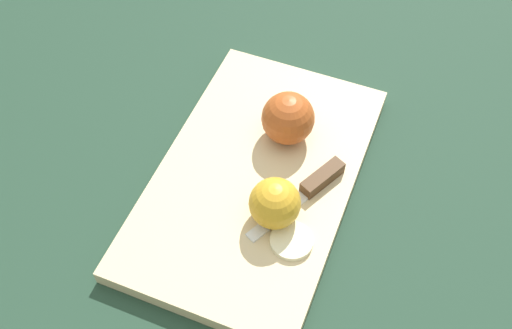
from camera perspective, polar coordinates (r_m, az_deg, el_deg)
name	(u,v)px	position (r m, az deg, el deg)	size (l,w,h in m)	color
ground_plane	(256,183)	(0.81, 0.00, -1.80)	(4.00, 4.00, 0.00)	#1E3828
cutting_board	(256,178)	(0.80, 0.00, -1.33)	(0.44, 0.29, 0.02)	#D1B789
apple_half_left	(288,118)	(0.81, 3.08, 4.43)	(0.07, 0.07, 0.07)	#AD4C1E
apple_half_right	(275,203)	(0.73, 1.79, -3.69)	(0.06, 0.06, 0.06)	gold
knife	(316,184)	(0.78, 5.70, -1.81)	(0.16, 0.07, 0.02)	silver
apple_slice	(292,241)	(0.74, 3.41, -7.25)	(0.05, 0.05, 0.01)	beige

